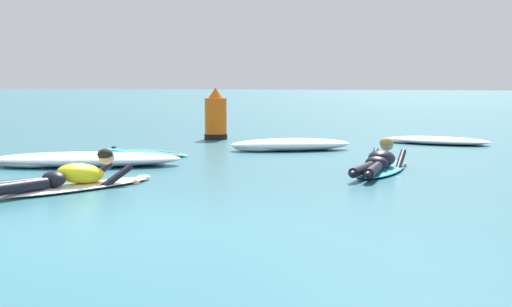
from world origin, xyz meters
TOP-DOWN VIEW (x-y plane):
  - ground_plane at (0.00, 10.00)m, footprint 120.00×120.00m
  - surfer_near at (-1.32, 2.50)m, footprint 1.70×2.52m
  - surfer_far at (2.52, 4.97)m, footprint 0.98×2.63m
  - drifting_surfboard at (-1.83, 7.11)m, footprint 2.12×1.52m
  - whitewater_front at (0.78, 8.19)m, footprint 2.49×1.55m
  - whitewater_mid_left at (3.68, 10.14)m, footprint 2.41×1.64m
  - whitewater_mid_right at (-2.15, 5.04)m, footprint 3.21×1.70m
  - channel_marker_buoy at (-1.24, 10.57)m, footprint 0.52×0.52m

SIDE VIEW (x-z plane):
  - ground_plane at x=0.00m, z-range 0.00..0.00m
  - drifting_surfboard at x=-1.83m, z-range -0.05..0.11m
  - whitewater_mid_left at x=3.68m, z-range -0.01..0.15m
  - whitewater_mid_right at x=-2.15m, z-range -0.01..0.22m
  - whitewater_front at x=0.78m, z-range -0.01..0.23m
  - surfer_far at x=2.52m, z-range -0.14..0.41m
  - surfer_near at x=-1.32m, z-range -0.13..0.41m
  - channel_marker_buoy at x=-1.24m, z-range -0.11..1.07m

